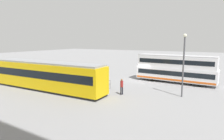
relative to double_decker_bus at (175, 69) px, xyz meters
The scene contains 8 objects.
ground_plane 5.15m from the double_decker_bus, 15.54° to the left, with size 160.00×160.00×0.00m, color gray.
double_decker_bus is the anchor object (origin of this frame).
tram_yellow 17.24m from the double_decker_bus, 43.13° to the left, with size 15.77×2.68×3.43m.
pedestrian_near_railing 12.05m from the double_decker_bus, 29.91° to the left, with size 0.36×0.33×1.75m.
pedestrian_crossing 10.08m from the double_decker_bus, 67.87° to the left, with size 0.42×0.42×1.79m.
pedestrian_railing 12.95m from the double_decker_bus, 36.96° to the left, with size 8.40×0.23×1.08m.
info_sign 16.09m from the double_decker_bus, 32.20° to the left, with size 1.17×0.12×2.41m.
street_lamp 7.46m from the double_decker_bus, 107.25° to the left, with size 0.36×0.36×6.60m.
Camera 1 is at (-10.08, 26.72, 5.96)m, focal length 31.30 mm.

